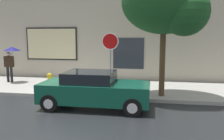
{
  "coord_description": "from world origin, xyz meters",
  "views": [
    {
      "loc": [
        3.65,
        -8.78,
        2.72
      ],
      "look_at": [
        1.77,
        1.8,
        1.2
      ],
      "focal_mm": 38.84,
      "sensor_mm": 36.0,
      "label": 1
    }
  ],
  "objects_px": {
    "fire_hydrant": "(50,82)",
    "stop_sign": "(110,51)",
    "pedestrian_with_umbrella": "(11,55)",
    "parked_car": "(94,90)",
    "street_tree": "(168,4)"
  },
  "relations": [
    {
      "from": "parked_car",
      "to": "stop_sign",
      "type": "distance_m",
      "value": 2.28
    },
    {
      "from": "parked_car",
      "to": "stop_sign",
      "type": "relative_size",
      "value": 1.51
    },
    {
      "from": "fire_hydrant",
      "to": "pedestrian_with_umbrella",
      "type": "bearing_deg",
      "value": 152.15
    },
    {
      "from": "pedestrian_with_umbrella",
      "to": "stop_sign",
      "type": "bearing_deg",
      "value": -15.58
    },
    {
      "from": "parked_car",
      "to": "fire_hydrant",
      "type": "relative_size",
      "value": 4.93
    },
    {
      "from": "parked_car",
      "to": "pedestrian_with_umbrella",
      "type": "height_order",
      "value": "pedestrian_with_umbrella"
    },
    {
      "from": "fire_hydrant",
      "to": "stop_sign",
      "type": "height_order",
      "value": "stop_sign"
    },
    {
      "from": "parked_car",
      "to": "pedestrian_with_umbrella",
      "type": "bearing_deg",
      "value": 148.48
    },
    {
      "from": "fire_hydrant",
      "to": "pedestrian_with_umbrella",
      "type": "relative_size",
      "value": 0.42
    },
    {
      "from": "fire_hydrant",
      "to": "pedestrian_with_umbrella",
      "type": "xyz_separation_m",
      "value": [
        -2.94,
        1.56,
        1.13
      ]
    },
    {
      "from": "fire_hydrant",
      "to": "stop_sign",
      "type": "relative_size",
      "value": 0.31
    },
    {
      "from": "pedestrian_with_umbrella",
      "to": "fire_hydrant",
      "type": "bearing_deg",
      "value": -27.85
    },
    {
      "from": "fire_hydrant",
      "to": "street_tree",
      "type": "xyz_separation_m",
      "value": [
        5.38,
        -0.26,
        3.44
      ]
    },
    {
      "from": "street_tree",
      "to": "stop_sign",
      "type": "relative_size",
      "value": 1.94
    },
    {
      "from": "street_tree",
      "to": "parked_car",
      "type": "bearing_deg",
      "value": -149.07
    }
  ]
}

